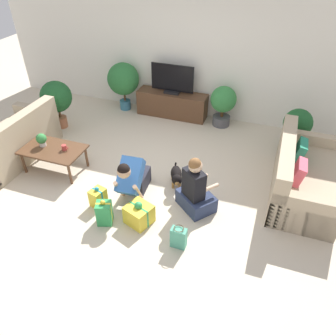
# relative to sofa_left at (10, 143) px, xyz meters

# --- Properties ---
(ground_plane) EXTENTS (16.00, 16.00, 0.00)m
(ground_plane) POSITION_rel_sofa_left_xyz_m (2.40, 0.12, -0.31)
(ground_plane) COLOR beige
(wall_back) EXTENTS (8.40, 0.06, 2.60)m
(wall_back) POSITION_rel_sofa_left_xyz_m (2.40, 2.75, 0.99)
(wall_back) COLOR white
(wall_back) RESTS_ON ground_plane
(sofa_left) EXTENTS (0.90, 1.80, 0.86)m
(sofa_left) POSITION_rel_sofa_left_xyz_m (0.00, 0.00, 0.00)
(sofa_left) COLOR tan
(sofa_left) RESTS_ON ground_plane
(sofa_right) EXTENTS (0.90, 1.80, 0.86)m
(sofa_right) POSITION_rel_sofa_left_xyz_m (4.80, 0.70, -0.00)
(sofa_right) COLOR tan
(sofa_right) RESTS_ON ground_plane
(coffee_table) EXTENTS (1.01, 0.62, 0.42)m
(coffee_table) POSITION_rel_sofa_left_xyz_m (0.91, -0.03, 0.07)
(coffee_table) COLOR brown
(coffee_table) RESTS_ON ground_plane
(tv_console) EXTENTS (1.49, 0.40, 0.52)m
(tv_console) POSITION_rel_sofa_left_xyz_m (2.12, 2.48, -0.04)
(tv_console) COLOR brown
(tv_console) RESTS_ON ground_plane
(tv) EXTENTS (0.90, 0.20, 0.60)m
(tv) POSITION_rel_sofa_left_xyz_m (2.12, 2.48, 0.48)
(tv) COLOR black
(tv) RESTS_ON tv_console
(potted_plant_corner_right) EXTENTS (0.51, 0.51, 0.81)m
(potted_plant_corner_right) POSITION_rel_sofa_left_xyz_m (4.65, 1.96, 0.21)
(potted_plant_corner_right) COLOR #336B84
(potted_plant_corner_right) RESTS_ON ground_plane
(potted_plant_corner_left) EXTENTS (0.61, 0.61, 0.97)m
(potted_plant_corner_left) POSITION_rel_sofa_left_xyz_m (0.15, 1.25, 0.33)
(potted_plant_corner_left) COLOR #A36042
(potted_plant_corner_left) RESTS_ON ground_plane
(potted_plant_back_left) EXTENTS (0.68, 0.68, 1.04)m
(potted_plant_back_left) POSITION_rel_sofa_left_xyz_m (1.03, 2.43, 0.37)
(potted_plant_back_left) COLOR #336B84
(potted_plant_back_left) RESTS_ON ground_plane
(potted_plant_back_right) EXTENTS (0.52, 0.52, 0.83)m
(potted_plant_back_right) POSITION_rel_sofa_left_xyz_m (3.22, 2.43, 0.19)
(potted_plant_back_right) COLOR #4C4C51
(potted_plant_back_right) RESTS_ON ground_plane
(person_kneeling) EXTENTS (0.38, 0.83, 0.80)m
(person_kneeling) POSITION_rel_sofa_left_xyz_m (2.43, -0.20, 0.04)
(person_kneeling) COLOR #23232D
(person_kneeling) RESTS_ON ground_plane
(person_sitting) EXTENTS (0.66, 0.64, 0.89)m
(person_sitting) POSITION_rel_sofa_left_xyz_m (3.38, -0.14, 0.01)
(person_sitting) COLOR #283351
(person_sitting) RESTS_ON ground_plane
(dog) EXTENTS (0.30, 0.54, 0.33)m
(dog) POSITION_rel_sofa_left_xyz_m (2.97, 0.23, -0.10)
(dog) COLOR black
(dog) RESTS_ON ground_plane
(gift_box_a) EXTENTS (0.42, 0.41, 0.37)m
(gift_box_a) POSITION_rel_sofa_left_xyz_m (2.73, -0.69, -0.16)
(gift_box_a) COLOR yellow
(gift_box_a) RESTS_ON ground_plane
(gift_box_b) EXTENTS (0.25, 0.25, 0.41)m
(gift_box_b) POSITION_rel_sofa_left_xyz_m (2.28, -0.85, -0.13)
(gift_box_b) COLOR #2D934C
(gift_box_b) RESTS_ON ground_plane
(gift_box_c) EXTENTS (0.23, 0.26, 0.33)m
(gift_box_c) POSITION_rel_sofa_left_xyz_m (2.02, -0.57, -0.17)
(gift_box_c) COLOR yellow
(gift_box_c) RESTS_ON ground_plane
(gift_bag_a) EXTENTS (0.20, 0.13, 0.33)m
(gift_bag_a) POSITION_rel_sofa_left_xyz_m (3.38, -0.91, -0.15)
(gift_bag_a) COLOR #4CA384
(gift_bag_a) RESTS_ON ground_plane
(mug) EXTENTS (0.12, 0.08, 0.09)m
(mug) POSITION_rel_sofa_left_xyz_m (1.12, 0.01, 0.15)
(mug) COLOR #B23D38
(mug) RESTS_ON coffee_table
(tabletop_plant) EXTENTS (0.17, 0.17, 0.22)m
(tabletop_plant) POSITION_rel_sofa_left_xyz_m (0.71, -0.00, 0.23)
(tabletop_plant) COLOR beige
(tabletop_plant) RESTS_ON coffee_table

